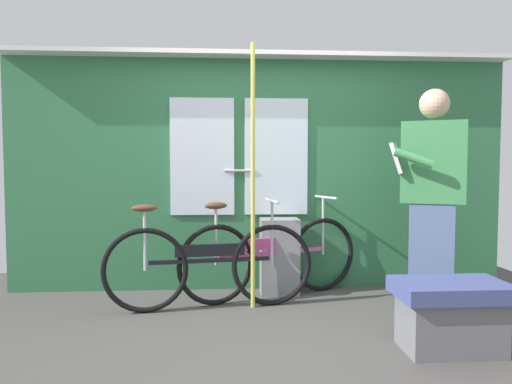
{
  "coord_description": "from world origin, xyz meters",
  "views": [
    {
      "loc": [
        -0.35,
        -3.25,
        1.2
      ],
      "look_at": [
        -0.08,
        0.7,
        0.97
      ],
      "focal_mm": 33.59,
      "sensor_mm": 36.0,
      "label": 1
    }
  ],
  "objects_px": {
    "bicycle_near_door": "(209,265)",
    "trash_bin_by_wall": "(279,256)",
    "passenger_reading_newspaper": "(431,194)",
    "handrail_pole": "(253,177)",
    "bench_seat_corner": "(450,314)",
    "bicycle_leaning_behind": "(271,257)"
  },
  "relations": [
    {
      "from": "trash_bin_by_wall",
      "to": "handrail_pole",
      "type": "xyz_separation_m",
      "value": [
        -0.27,
        -0.42,
        0.75
      ]
    },
    {
      "from": "bicycle_near_door",
      "to": "bench_seat_corner",
      "type": "height_order",
      "value": "bicycle_near_door"
    },
    {
      "from": "bicycle_near_door",
      "to": "handrail_pole",
      "type": "distance_m",
      "value": 0.81
    },
    {
      "from": "bicycle_near_door",
      "to": "passenger_reading_newspaper",
      "type": "height_order",
      "value": "passenger_reading_newspaper"
    },
    {
      "from": "trash_bin_by_wall",
      "to": "bench_seat_corner",
      "type": "xyz_separation_m",
      "value": [
        0.93,
        -1.45,
        -0.11
      ]
    },
    {
      "from": "passenger_reading_newspaper",
      "to": "handrail_pole",
      "type": "height_order",
      "value": "handrail_pole"
    },
    {
      "from": "bicycle_near_door",
      "to": "trash_bin_by_wall",
      "type": "height_order",
      "value": "bicycle_near_door"
    },
    {
      "from": "bicycle_near_door",
      "to": "bench_seat_corner",
      "type": "bearing_deg",
      "value": -40.04
    },
    {
      "from": "passenger_reading_newspaper",
      "to": "trash_bin_by_wall",
      "type": "height_order",
      "value": "passenger_reading_newspaper"
    },
    {
      "from": "bicycle_near_door",
      "to": "handrail_pole",
      "type": "relative_size",
      "value": 0.79
    },
    {
      "from": "bicycle_near_door",
      "to": "trash_bin_by_wall",
      "type": "relative_size",
      "value": 2.48
    },
    {
      "from": "bicycle_near_door",
      "to": "passenger_reading_newspaper",
      "type": "relative_size",
      "value": 0.96
    },
    {
      "from": "bench_seat_corner",
      "to": "trash_bin_by_wall",
      "type": "bearing_deg",
      "value": 122.84
    },
    {
      "from": "bicycle_leaning_behind",
      "to": "bench_seat_corner",
      "type": "height_order",
      "value": "bicycle_leaning_behind"
    },
    {
      "from": "passenger_reading_newspaper",
      "to": "handrail_pole",
      "type": "relative_size",
      "value": 0.82
    },
    {
      "from": "trash_bin_by_wall",
      "to": "handrail_pole",
      "type": "distance_m",
      "value": 0.9
    },
    {
      "from": "trash_bin_by_wall",
      "to": "handrail_pole",
      "type": "relative_size",
      "value": 0.32
    },
    {
      "from": "bicycle_near_door",
      "to": "handrail_pole",
      "type": "height_order",
      "value": "handrail_pole"
    },
    {
      "from": "bicycle_near_door",
      "to": "trash_bin_by_wall",
      "type": "distance_m",
      "value": 0.78
    },
    {
      "from": "trash_bin_by_wall",
      "to": "bench_seat_corner",
      "type": "relative_size",
      "value": 1.0
    },
    {
      "from": "handrail_pole",
      "to": "bench_seat_corner",
      "type": "relative_size",
      "value": 3.13
    },
    {
      "from": "bench_seat_corner",
      "to": "handrail_pole",
      "type": "bearing_deg",
      "value": 139.65
    }
  ]
}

